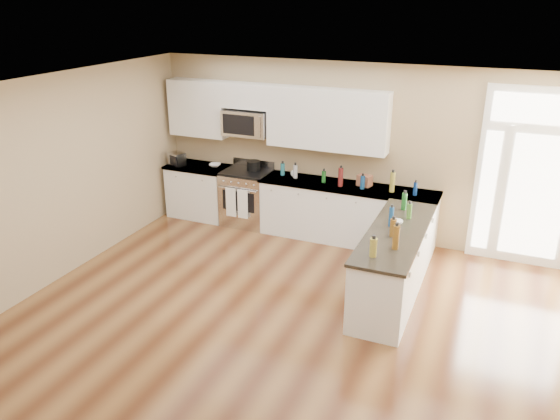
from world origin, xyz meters
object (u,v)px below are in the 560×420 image
at_px(kitchen_range, 247,197).
at_px(toaster_oven, 177,159).
at_px(peninsula_cabinet, 394,266).
at_px(stockpot, 253,165).

xyz_separation_m(kitchen_range, toaster_oven, (-1.29, -0.12, 0.58)).
bearing_deg(toaster_oven, kitchen_range, 29.06).
distance_m(peninsula_cabinet, toaster_oven, 4.39).
xyz_separation_m(peninsula_cabinet, toaster_oven, (-4.14, 1.32, 0.62)).
height_order(peninsula_cabinet, stockpot, stockpot).
height_order(kitchen_range, stockpot, stockpot).
bearing_deg(stockpot, toaster_oven, -169.85).
distance_m(kitchen_range, stockpot, 0.58).
bearing_deg(kitchen_range, peninsula_cabinet, -26.90).
distance_m(kitchen_range, toaster_oven, 1.42).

